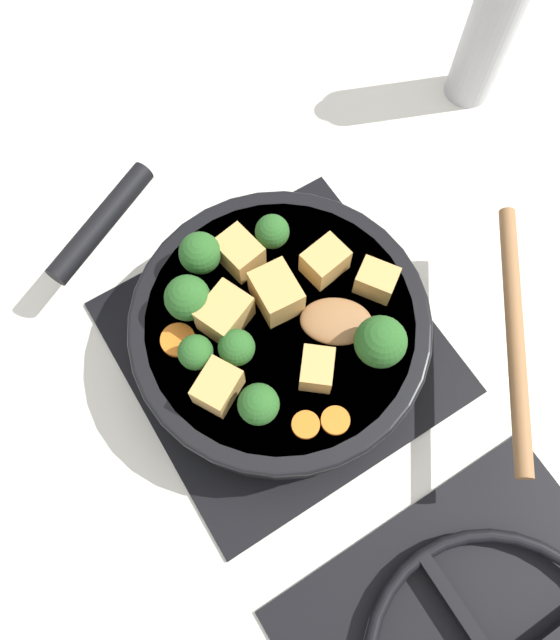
{
  "coord_description": "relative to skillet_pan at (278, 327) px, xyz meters",
  "views": [
    {
      "loc": [
        0.12,
        0.19,
        0.63
      ],
      "look_at": [
        0.0,
        0.0,
        0.08
      ],
      "focal_mm": 35.0,
      "sensor_mm": 36.0,
      "label": 1
    }
  ],
  "objects": [
    {
      "name": "front_burner_grate",
      "position": [
        -0.0,
        0.0,
        -0.04
      ],
      "size": [
        0.31,
        0.31,
        0.03
      ],
      "color": "black",
      "rests_on": "ground_plane"
    },
    {
      "name": "broccoli_floret_west_rim",
      "position": [
        0.06,
        0.07,
        0.05
      ],
      "size": [
        0.04,
        0.04,
        0.04
      ],
      "color": "#709956",
      "rests_on": "skillet_pan"
    },
    {
      "name": "carrot_slice_edge_slice",
      "position": [
        0.09,
        -0.03,
        0.03
      ],
      "size": [
        0.03,
        0.03,
        0.01
      ],
      "primitive_type": "cylinder",
      "color": "orange",
      "rests_on": "skillet_pan"
    },
    {
      "name": "tofu_cube_front_piece",
      "position": [
        0.04,
        -0.02,
        0.04
      ],
      "size": [
        0.06,
        0.05,
        0.04
      ],
      "primitive_type": "cube",
      "rotation": [
        0.0,
        0.0,
        3.53
      ],
      "color": "tan",
      "rests_on": "skillet_pan"
    },
    {
      "name": "tofu_cube_east_chunk",
      "position": [
        0.08,
        0.03,
        0.04
      ],
      "size": [
        0.05,
        0.05,
        0.03
      ],
      "primitive_type": "cube",
      "rotation": [
        0.0,
        0.0,
        3.65
      ],
      "color": "tan",
      "rests_on": "skillet_pan"
    },
    {
      "name": "wooden_spoon",
      "position": [
        -0.12,
        0.09,
        0.03
      ],
      "size": [
        0.26,
        0.25,
        0.02
      ],
      "color": "olive",
      "rests_on": "skillet_pan"
    },
    {
      "name": "tofu_cube_center_large",
      "position": [
        -0.01,
        -0.02,
        0.04
      ],
      "size": [
        0.04,
        0.05,
        0.04
      ],
      "primitive_type": "cube",
      "rotation": [
        0.0,
        0.0,
        1.5
      ],
      "color": "tan",
      "rests_on": "skillet_pan"
    },
    {
      "name": "tofu_cube_near_handle",
      "position": [
        -0.07,
        -0.02,
        0.04
      ],
      "size": [
        0.04,
        0.04,
        0.03
      ],
      "primitive_type": "cube",
      "rotation": [
        0.0,
        0.0,
        3.31
      ],
      "color": "tan",
      "rests_on": "skillet_pan"
    },
    {
      "name": "broccoli_floret_near_spoon",
      "position": [
        0.05,
        0.01,
        0.05
      ],
      "size": [
        0.03,
        0.03,
        0.04
      ],
      "color": "#709956",
      "rests_on": "skillet_pan"
    },
    {
      "name": "carrot_slice_near_center",
      "position": [
        0.03,
        0.1,
        0.03
      ],
      "size": [
        0.03,
        0.03,
        0.01
      ],
      "primitive_type": "cylinder",
      "color": "orange",
      "rests_on": "skillet_pan"
    },
    {
      "name": "ground_plane",
      "position": [
        -0.0,
        0.0,
        -0.06
      ],
      "size": [
        2.4,
        2.4,
        0.0
      ],
      "primitive_type": "plane",
      "color": "silver"
    },
    {
      "name": "pepper_mill",
      "position": [
        -0.39,
        -0.17,
        0.05
      ],
      "size": [
        0.06,
        0.06,
        0.23
      ],
      "color": "#B2B2B7",
      "rests_on": "ground_plane"
    },
    {
      "name": "broccoli_floret_mid_floret",
      "position": [
        0.07,
        -0.05,
        0.05
      ],
      "size": [
        0.04,
        0.04,
        0.05
      ],
      "color": "#709956",
      "rests_on": "skillet_pan"
    },
    {
      "name": "broccoli_floret_east_rim",
      "position": [
        -0.04,
        -0.07,
        0.05
      ],
      "size": [
        0.03,
        0.03,
        0.04
      ],
      "color": "#709956",
      "rests_on": "skillet_pan"
    },
    {
      "name": "broccoli_floret_north_edge",
      "position": [
        -0.06,
        0.08,
        0.05
      ],
      "size": [
        0.05,
        0.05,
        0.05
      ],
      "color": "#709956",
      "rests_on": "skillet_pan"
    },
    {
      "name": "broccoli_floret_south_cluster",
      "position": [
        0.03,
        -0.09,
        0.05
      ],
      "size": [
        0.04,
        0.04,
        0.05
      ],
      "color": "#709956",
      "rests_on": "skillet_pan"
    },
    {
      "name": "skillet_pan",
      "position": [
        0.0,
        0.0,
        0.0
      ],
      "size": [
        0.32,
        0.38,
        0.05
      ],
      "color": "black",
      "rests_on": "front_burner_grate"
    },
    {
      "name": "tofu_cube_mid_small",
      "position": [
        0.0,
        -0.07,
        0.04
      ],
      "size": [
        0.04,
        0.05,
        0.03
      ],
      "primitive_type": "cube",
      "rotation": [
        0.0,
        0.0,
        4.89
      ],
      "color": "tan",
      "rests_on": "skillet_pan"
    },
    {
      "name": "broccoli_floret_center_top",
      "position": [
        0.08,
        -0.0,
        0.05
      ],
      "size": [
        0.03,
        0.03,
        0.04
      ],
      "color": "#709956",
      "rests_on": "skillet_pan"
    },
    {
      "name": "tofu_cube_back_piece",
      "position": [
        -0.1,
        0.02,
        0.04
      ],
      "size": [
        0.04,
        0.05,
        0.03
      ],
      "primitive_type": "cube",
      "rotation": [
        0.0,
        0.0,
        5.31
      ],
      "color": "tan",
      "rests_on": "skillet_pan"
    },
    {
      "name": "tofu_cube_west_chunk",
      "position": [
        0.0,
        0.06,
        0.04
      ],
      "size": [
        0.04,
        0.05,
        0.03
      ],
      "primitive_type": "cube",
      "rotation": [
        0.0,
        0.0,
        4.02
      ],
      "color": "tan",
      "rests_on": "skillet_pan"
    },
    {
      "name": "carrot_slice_orange_thin",
      "position": [
        0.01,
        0.11,
        0.03
      ],
      "size": [
        0.03,
        0.03,
        0.01
      ],
      "primitive_type": "cylinder",
      "color": "orange",
      "rests_on": "skillet_pan"
    }
  ]
}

